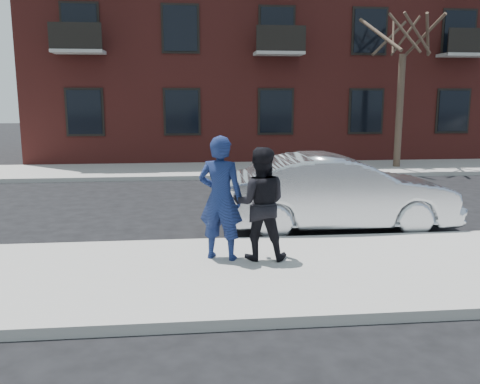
{
  "coord_description": "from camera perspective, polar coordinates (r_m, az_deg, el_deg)",
  "views": [
    {
      "loc": [
        -3.53,
        -7.69,
        2.78
      ],
      "look_at": [
        -2.68,
        0.4,
        1.26
      ],
      "focal_mm": 38.0,
      "sensor_mm": 36.0,
      "label": 1
    }
  ],
  "objects": [
    {
      "name": "street_tree",
      "position": [
        20.52,
        18.0,
        17.8
      ],
      "size": [
        3.6,
        3.6,
        6.8
      ],
      "color": "#362A20",
      "rests_on": "far_sidewalk"
    },
    {
      "name": "ground",
      "position": [
        8.91,
        17.88,
        -8.13
      ],
      "size": [
        100.0,
        100.0,
        0.0
      ],
      "primitive_type": "plane",
      "color": "black",
      "rests_on": "ground"
    },
    {
      "name": "man_peacoat",
      "position": [
        8.27,
        2.26,
        -1.31
      ],
      "size": [
        0.99,
        0.83,
        1.85
      ],
      "rotation": [
        0.0,
        0.0,
        2.99
      ],
      "color": "black",
      "rests_on": "near_sidewalk"
    },
    {
      "name": "far_curb",
      "position": [
        17.71,
        5.59,
        1.77
      ],
      "size": [
        50.0,
        0.1,
        0.15
      ],
      "primitive_type": "cube",
      "color": "#999691",
      "rests_on": "ground"
    },
    {
      "name": "apartment_building",
      "position": [
        26.49,
        6.43,
        17.87
      ],
      "size": [
        24.3,
        10.3,
        12.3
      ],
      "color": "maroon",
      "rests_on": "ground"
    },
    {
      "name": "near_sidewalk",
      "position": [
        8.67,
        18.58,
        -8.17
      ],
      "size": [
        50.0,
        3.5,
        0.15
      ],
      "primitive_type": "cube",
      "color": "gray",
      "rests_on": "ground"
    },
    {
      "name": "man_hoodie",
      "position": [
        8.25,
        -2.2,
        -0.68
      ],
      "size": [
        0.87,
        0.72,
        2.04
      ],
      "rotation": [
        0.0,
        0.0,
        2.77
      ],
      "color": "navy",
      "rests_on": "near_sidewalk"
    },
    {
      "name": "silver_sedan",
      "position": [
        10.88,
        10.9,
        -0.07
      ],
      "size": [
        4.88,
        1.75,
        1.6
      ],
      "primitive_type": "imported",
      "rotation": [
        0.0,
        0.0,
        1.56
      ],
      "color": "#B7BABF",
      "rests_on": "ground"
    },
    {
      "name": "far_sidewalk",
      "position": [
        19.45,
        4.54,
        2.58
      ],
      "size": [
        50.0,
        3.5,
        0.15
      ],
      "primitive_type": "cube",
      "color": "gray",
      "rests_on": "ground"
    },
    {
      "name": "near_curb",
      "position": [
        10.25,
        14.43,
        -5.04
      ],
      "size": [
        50.0,
        0.1,
        0.15
      ],
      "primitive_type": "cube",
      "color": "#999691",
      "rests_on": "ground"
    }
  ]
}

